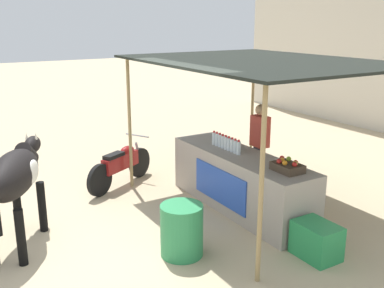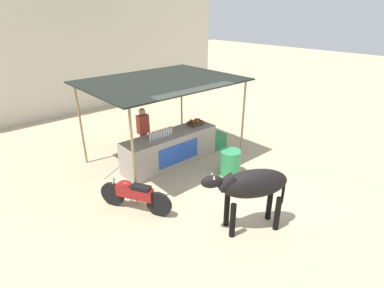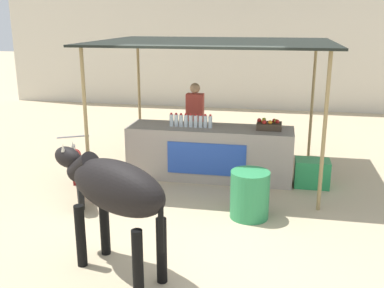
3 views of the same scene
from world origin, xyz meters
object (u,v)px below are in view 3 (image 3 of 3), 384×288
object	(u,v)px
fruit_crate	(269,125)
motorcycle_parked	(77,171)
vendor_behind_counter	(195,123)
stall_counter	(210,153)
cow	(114,189)
cooler_box	(312,173)
water_barrel	(250,195)

from	to	relation	value
fruit_crate	motorcycle_parked	world-z (taller)	fruit_crate
vendor_behind_counter	stall_counter	bearing A→B (deg)	-60.69
vendor_behind_counter	cow	size ratio (longest dim) A/B	0.93
cow	motorcycle_parked	xyz separation A→B (m)	(-1.48, 2.12, -0.61)
fruit_crate	vendor_behind_counter	xyz separation A→B (m)	(-1.48, 0.70, -0.19)
fruit_crate	cooler_box	world-z (taller)	fruit_crate
vendor_behind_counter	water_barrel	size ratio (longest dim) A/B	2.30
cow	motorcycle_parked	bearing A→B (deg)	124.84
motorcycle_parked	stall_counter	bearing A→B (deg)	32.06
water_barrel	stall_counter	bearing A→B (deg)	117.90
water_barrel	motorcycle_parked	size ratio (longest dim) A/B	0.44
stall_counter	cow	size ratio (longest dim) A/B	1.70
stall_counter	cooler_box	distance (m)	1.86
cow	motorcycle_parked	size ratio (longest dim) A/B	1.10
water_barrel	cow	bearing A→B (deg)	-128.28
stall_counter	motorcycle_parked	world-z (taller)	stall_counter
vendor_behind_counter	cow	bearing A→B (deg)	-91.94
cooler_box	motorcycle_parked	bearing A→B (deg)	-163.08
stall_counter	vendor_behind_counter	size ratio (longest dim) A/B	1.82
fruit_crate	water_barrel	size ratio (longest dim) A/B	0.61
fruit_crate	vendor_behind_counter	distance (m)	1.64
cow	water_barrel	bearing A→B (deg)	51.72
fruit_crate	cooler_box	bearing A→B (deg)	-10.90
vendor_behind_counter	water_barrel	bearing A→B (deg)	-61.64
cow	cooler_box	bearing A→B (deg)	53.93
vendor_behind_counter	cow	world-z (taller)	vendor_behind_counter
fruit_crate	vendor_behind_counter	bearing A→B (deg)	154.70
vendor_behind_counter	cooler_box	bearing A→B (deg)	-20.56
vendor_behind_counter	water_barrel	distance (m)	2.73
stall_counter	fruit_crate	size ratio (longest dim) A/B	6.82
cow	vendor_behind_counter	bearing A→B (deg)	88.06
stall_counter	water_barrel	size ratio (longest dim) A/B	4.18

